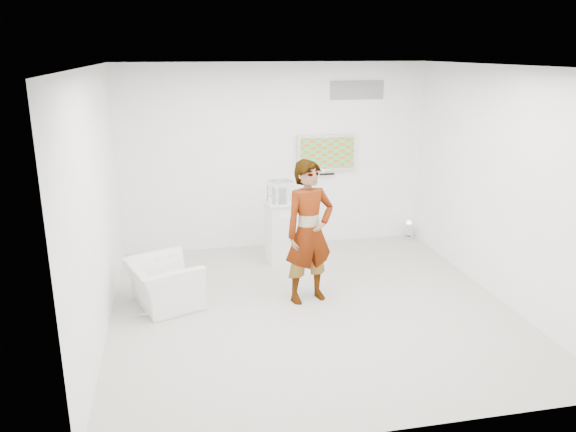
% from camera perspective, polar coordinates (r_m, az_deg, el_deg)
% --- Properties ---
extents(room, '(5.01, 5.01, 3.00)m').
position_cam_1_polar(room, '(6.78, 2.53, 2.21)').
color(room, '#B0AEA2').
rests_on(room, ground).
extents(tv, '(1.00, 0.08, 0.60)m').
position_cam_1_polar(tv, '(9.30, 3.96, 6.43)').
color(tv, silver).
rests_on(tv, room).
extents(logo_decal, '(0.90, 0.02, 0.30)m').
position_cam_1_polar(logo_decal, '(9.36, 7.04, 12.58)').
color(logo_decal, gray).
rests_on(logo_decal, room).
extents(person, '(0.78, 0.62, 1.87)m').
position_cam_1_polar(person, '(7.19, 2.16, -1.64)').
color(person, white).
rests_on(person, room).
extents(armchair, '(1.07, 1.14, 0.60)m').
position_cam_1_polar(armchair, '(7.41, -12.49, -6.71)').
color(armchair, white).
rests_on(armchair, room).
extents(pedestal, '(0.52, 0.52, 0.96)m').
position_cam_1_polar(pedestal, '(8.65, -0.71, -1.62)').
color(pedestal, silver).
rests_on(pedestal, room).
extents(floor_uplight, '(0.26, 0.26, 0.31)m').
position_cam_1_polar(floor_uplight, '(10.01, 12.15, -1.41)').
color(floor_uplight, white).
rests_on(floor_uplight, room).
extents(vitrine, '(0.39, 0.39, 0.32)m').
position_cam_1_polar(vitrine, '(8.47, -0.73, 2.51)').
color(vitrine, silver).
rests_on(vitrine, pedestal).
extents(console, '(0.12, 0.17, 0.23)m').
position_cam_1_polar(console, '(8.48, -0.72, 2.19)').
color(console, silver).
rests_on(console, pedestal).
extents(wii_remote, '(0.08, 0.14, 0.03)m').
position_cam_1_polar(wii_remote, '(7.24, 3.35, 4.62)').
color(wii_remote, silver).
rests_on(wii_remote, person).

